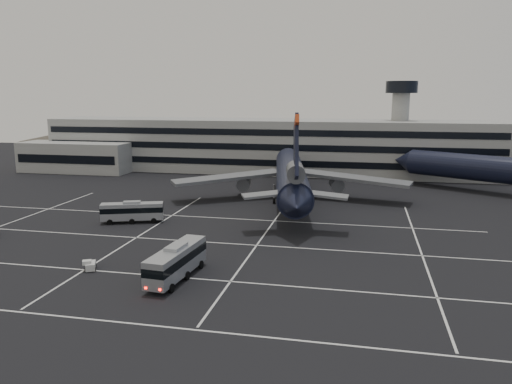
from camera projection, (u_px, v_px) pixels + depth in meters
ground at (164, 248)px, 67.82m from camera, size 260.00×260.00×0.00m
lane_markings at (173, 247)px, 68.32m from camera, size 90.00×55.62×0.01m
terminal at (254, 146)px, 135.38m from camera, size 125.00×26.00×24.00m
hills at (344, 167)px, 229.56m from camera, size 352.00×180.00×44.00m
trijet_main at (291, 175)px, 96.22m from camera, size 46.77×57.52×18.08m
bus_near at (176, 260)px, 56.26m from camera, size 3.60×11.39×3.96m
bus_far at (132, 211)px, 81.33m from camera, size 10.18×5.57×3.52m
tug_b at (91, 265)px, 59.32m from camera, size 1.99×2.32×1.28m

